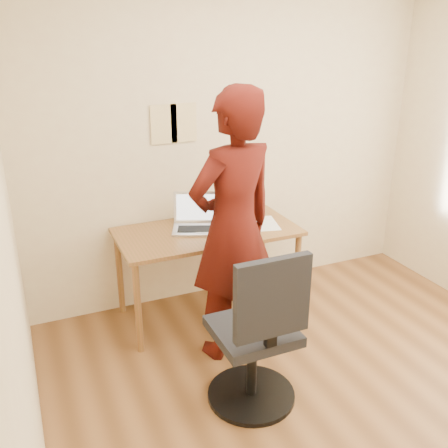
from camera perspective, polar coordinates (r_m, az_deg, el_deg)
name	(u,v)px	position (r m, az deg, el deg)	size (l,w,h in m)	color
room	(368,202)	(2.73, 16.14, 2.42)	(3.58, 3.58, 2.78)	brown
desk	(207,240)	(3.92, -1.92, -1.86)	(1.40, 0.70, 0.74)	brown
laptop	(196,222)	(3.91, -3.20, 0.27)	(0.45, 0.43, 0.26)	#B9B9C1
paper_sheet	(263,223)	(4.02, 4.43, 0.06)	(0.23, 0.33, 0.00)	white
phone	(235,234)	(3.80, 1.32, -1.13)	(0.08, 0.14, 0.01)	black
wall_note_left	(164,124)	(3.93, -6.89, 11.24)	(0.21, 0.00, 0.30)	#E3C987
wall_note_mid	(184,123)	(3.98, -4.62, 11.48)	(0.21, 0.00, 0.30)	#E3C987
wall_note_right	(246,115)	(4.18, 2.53, 12.37)	(0.18, 0.00, 0.24)	#5CD12F
office_chair	(258,342)	(3.06, 3.87, -13.29)	(0.56, 0.56, 1.07)	black
person	(233,228)	(3.36, 1.06, -0.49)	(0.69, 0.45, 1.89)	#3D0D08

